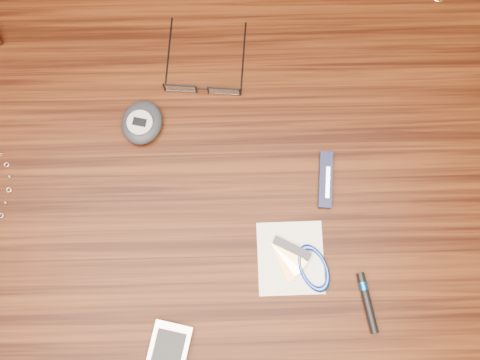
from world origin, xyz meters
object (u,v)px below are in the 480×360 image
(eyeglasses, at_px, (203,85))
(notepad_keys, at_px, (302,263))
(pedometer, at_px, (142,123))
(pocket_knife, at_px, (325,180))
(desk, at_px, (230,210))
(pda_phone, at_px, (167,359))

(eyeglasses, xyz_separation_m, notepad_keys, (0.14, -0.27, -0.01))
(pedometer, relative_size, pocket_knife, 0.95)
(desk, height_order, pedometer, pedometer)
(eyeglasses, relative_size, notepad_keys, 1.12)
(desk, relative_size, pda_phone, 9.25)
(notepad_keys, bearing_deg, desk, 136.89)
(pda_phone, bearing_deg, notepad_keys, 33.50)
(desk, xyz_separation_m, pocket_knife, (0.14, 0.02, 0.11))
(pocket_knife, bearing_deg, pedometer, 161.25)
(eyeglasses, height_order, pocket_knife, eyeglasses)
(desk, distance_m, eyeglasses, 0.21)
(eyeglasses, height_order, notepad_keys, eyeglasses)
(desk, height_order, pda_phone, pda_phone)
(eyeglasses, relative_size, pocket_knife, 1.53)
(desk, distance_m, pda_phone, 0.27)
(desk, xyz_separation_m, pedometer, (-0.13, 0.12, 0.11))
(pda_phone, bearing_deg, desk, 68.17)
(pedometer, relative_size, notepad_keys, 0.70)
(eyeglasses, bearing_deg, notepad_keys, -62.57)
(pda_phone, height_order, notepad_keys, pda_phone)
(desk, xyz_separation_m, notepad_keys, (0.10, -0.10, 0.11))
(eyeglasses, xyz_separation_m, pedometer, (-0.09, -0.06, 0.00))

